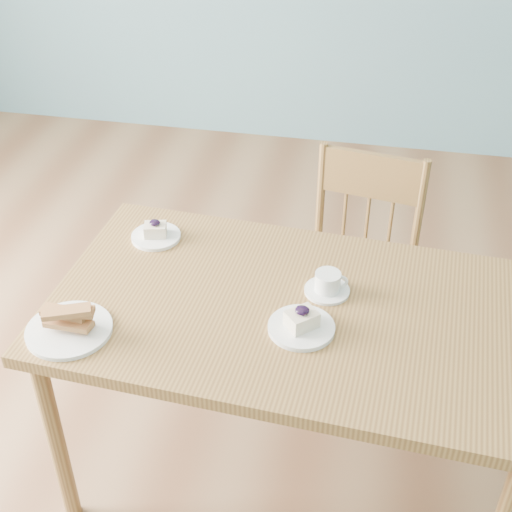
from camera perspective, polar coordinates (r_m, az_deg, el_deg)
room at (r=1.45m, az=-3.52°, el=13.23°), size 5.01×5.01×2.71m
dining_table at (r=1.94m, az=2.86°, el=-5.63°), size 1.33×0.82×0.69m
dining_chair at (r=2.48m, az=7.94°, el=-1.28°), size 0.43×0.42×0.83m
cheesecake_plate_near at (r=1.82m, az=3.66°, el=-5.45°), size 0.17×0.17×0.07m
cheesecake_plate_far at (r=2.16m, az=-8.02°, el=1.79°), size 0.15×0.15×0.06m
coffee_cup at (r=1.93m, az=5.77°, el=-2.25°), size 0.12×0.12×0.06m
biscotti_plate at (r=1.86m, az=-14.82°, el=-5.26°), size 0.22×0.22×0.09m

